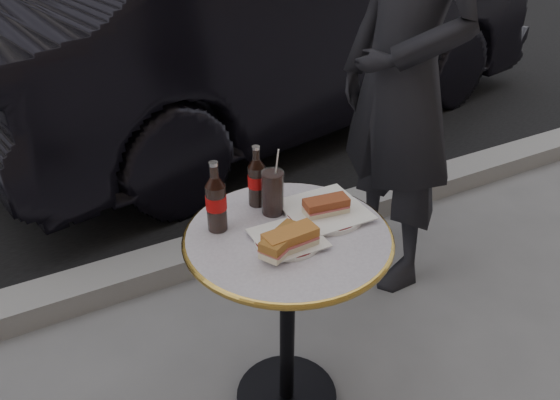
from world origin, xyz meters
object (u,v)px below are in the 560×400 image
cola_bottle_left (216,196)px  cola_bottle_right (257,176)px  bistro_table (287,325)px  plate_left (288,240)px  pedestrian (403,80)px  plate_right (325,212)px  parked_car (281,27)px  cola_glass (273,192)px

cola_bottle_left → cola_bottle_right: 0.18m
bistro_table → plate_left: (-0.02, -0.03, 0.37)m
pedestrian → plate_right: bearing=-55.6°
plate_right → cola_bottle_right: cola_bottle_right is taller
cola_bottle_right → plate_right: bearing=-43.7°
parked_car → pedestrian: size_ratio=2.31×
plate_left → cola_glass: size_ratio=1.36×
plate_left → parked_car: size_ratio=0.05×
cola_bottle_left → cola_glass: size_ratio=1.55×
parked_car → bistro_table: bearing=140.2°
bistro_table → pedestrian: (0.79, 0.48, 0.56)m
plate_left → cola_glass: (0.03, 0.16, 0.07)m
parked_car → plate_right: bearing=142.8°
cola_bottle_right → cola_glass: 0.08m
pedestrian → cola_glass: bearing=-65.4°
plate_right → cola_bottle_left: (-0.32, 0.08, 0.10)m
cola_glass → plate_left: bearing=-102.0°
cola_bottle_left → cola_glass: (0.19, 0.00, -0.04)m
cola_bottle_left → pedestrian: (0.97, 0.36, 0.08)m
bistro_table → pedestrian: bearing=31.1°
plate_left → pedestrian: bearing=32.3°
plate_right → pedestrian: (0.64, 0.44, 0.18)m
cola_bottle_left → cola_bottle_right: bearing=22.9°
cola_bottle_right → parked_car: 2.41m
plate_left → bistro_table: bearing=60.2°
cola_bottle_right → bistro_table: bearing=-88.0°
cola_glass → parked_car: (1.19, 2.14, -0.10)m
parked_car → cola_glass: bearing=139.1°
bistro_table → plate_left: bearing=-119.8°
plate_left → cola_bottle_right: size_ratio=0.96×
plate_right → parked_car: bearing=64.6°
cola_glass → parked_car: parked_car is taller
bistro_table → plate_left: plate_left is taller
plate_right → cola_glass: size_ratio=1.73×
plate_right → cola_bottle_right: (-0.16, 0.15, 0.09)m
plate_right → pedestrian: 0.80m
plate_right → cola_glass: cola_glass is taller
pedestrian → cola_bottle_left: bearing=-69.6°
bistro_table → pedestrian: size_ratio=0.40×
bistro_table → plate_left: size_ratio=3.74×
bistro_table → cola_glass: cola_glass is taller
plate_left → plate_right: (0.17, 0.07, 0.00)m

